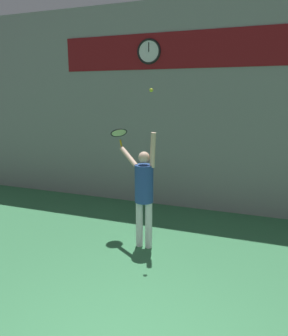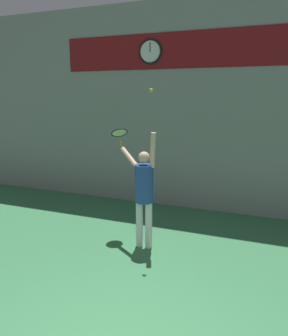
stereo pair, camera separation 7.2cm
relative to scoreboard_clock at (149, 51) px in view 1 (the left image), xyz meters
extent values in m
cube|color=gray|center=(1.57, 0.08, -1.34)|extent=(18.00, 0.10, 5.00)
cube|color=maroon|center=(1.57, 0.02, 0.00)|extent=(7.70, 0.02, 0.83)
cylinder|color=white|center=(0.00, 0.00, 0.00)|extent=(0.55, 0.02, 0.55)
torus|color=black|center=(0.00, 0.00, 0.00)|extent=(0.60, 0.05, 0.60)
cube|color=black|center=(0.00, -0.01, 0.10)|extent=(0.02, 0.01, 0.22)
cylinder|color=white|center=(0.69, -2.43, -3.40)|extent=(0.13, 0.13, 0.89)
cylinder|color=white|center=(0.88, -2.43, -3.40)|extent=(0.13, 0.13, 0.89)
cylinder|color=#26478C|center=(0.79, -2.43, -2.60)|extent=(0.34, 0.34, 0.70)
sphere|color=beige|center=(0.79, -2.43, -2.12)|extent=(0.20, 0.20, 0.20)
cylinder|color=beige|center=(0.96, -2.45, -1.98)|extent=(0.16, 0.15, 0.63)
cylinder|color=beige|center=(0.41, -2.25, -2.16)|extent=(0.53, 0.46, 0.33)
cylinder|color=yellow|center=(0.16, -2.03, -1.97)|extent=(0.11, 0.12, 0.17)
torus|color=black|center=(0.06, -1.92, -1.76)|extent=(0.44, 0.44, 0.21)
cylinder|color=beige|center=(0.06, -1.92, -1.76)|extent=(0.38, 0.37, 0.16)
sphere|color=#CCDB2D|center=(0.95, -2.51, -0.95)|extent=(0.06, 0.06, 0.06)
camera|label=1|loc=(2.81, -7.82, -1.03)|focal=35.00mm
camera|label=2|loc=(2.88, -7.79, -1.03)|focal=35.00mm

